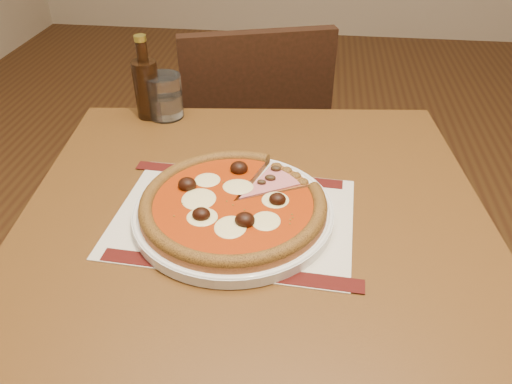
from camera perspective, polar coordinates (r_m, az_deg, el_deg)
table at (r=0.92m, az=-0.15°, el=-7.38°), size 0.88×0.88×0.75m
chair_far at (r=1.57m, az=-0.49°, el=5.86°), size 0.52×0.52×0.87m
placemat at (r=0.85m, az=-2.56°, el=-2.86°), size 0.41×0.30×0.00m
plate at (r=0.84m, az=-2.58°, el=-2.33°), size 0.34×0.34×0.02m
pizza at (r=0.83m, az=-2.63°, el=-1.26°), size 0.31×0.31×0.04m
ham_slice at (r=0.88m, az=2.34°, el=0.98°), size 0.12×0.12×0.02m
water_glass at (r=1.16m, az=-10.41°, el=10.70°), size 0.08×0.08×0.10m
bottle at (r=1.16m, az=-12.40°, el=11.74°), size 0.06×0.06×0.19m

